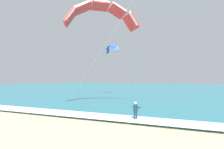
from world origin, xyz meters
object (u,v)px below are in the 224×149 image
Objects in this scene: kitesurfer at (136,111)px; kite_distant at (111,48)px; surfboard at (135,121)px; kite_primary at (101,13)px.

kite_distant is (-15.30, 24.31, 8.92)m from kitesurfer.
surfboard is 0.12× the size of kite_primary.
kite_distant is at bearing 122.19° from kitesurfer.
kite_primary is 19.49m from kite_distant.
kite_primary is 2.86× the size of kite_distant.
kitesurfer is at bearing -57.81° from kite_distant.
surfboard is 0.34× the size of kite_distant.
kite_distant is at bearing 114.37° from kite_primary.
surfboard is at bearing -99.92° from kitesurfer.
kite_distant is (-8.00, 17.66, -1.98)m from kite_primary.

